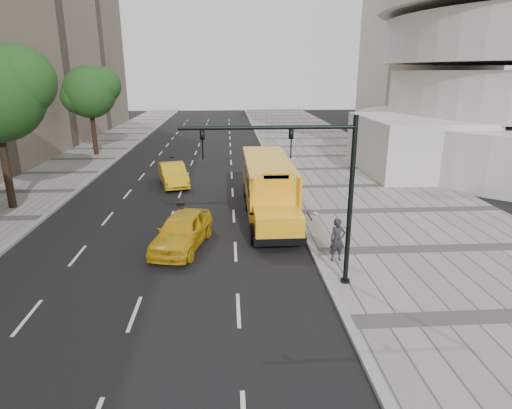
{
  "coord_description": "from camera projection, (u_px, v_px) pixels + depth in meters",
  "views": [
    {
      "loc": [
        2.26,
        -22.9,
        7.78
      ],
      "look_at": [
        3.5,
        -4.0,
        1.9
      ],
      "focal_mm": 30.0,
      "sensor_mm": 36.0,
      "label": 1
    }
  ],
  "objects": [
    {
      "name": "taxi_far",
      "position": [
        173.0,
        174.0,
        30.49
      ],
      "size": [
        2.83,
        5.05,
        1.58
      ],
      "primitive_type": "imported",
      "rotation": [
        0.0,
        0.0,
        0.26
      ],
      "color": "gold",
      "rests_on": "ground"
    },
    {
      "name": "pedestrian",
      "position": [
        337.0,
        240.0,
        17.84
      ],
      "size": [
        0.74,
        0.55,
        1.86
      ],
      "primitive_type": "imported",
      "rotation": [
        0.0,
        0.0,
        0.17
      ],
      "color": "#25242B",
      "rests_on": "sidewalk_museum"
    },
    {
      "name": "ground",
      "position": [
        189.0,
        217.0,
        23.99
      ],
      "size": [
        140.0,
        140.0,
        0.0
      ],
      "primitive_type": "plane",
      "color": "black",
      "rests_on": "ground"
    },
    {
      "name": "school_bus",
      "position": [
        268.0,
        182.0,
        24.5
      ],
      "size": [
        2.96,
        11.56,
        3.19
      ],
      "color": "#FFAC18",
      "rests_on": "ground"
    },
    {
      "name": "traffic_signal",
      "position": [
        312.0,
        182.0,
        15.0
      ],
      "size": [
        6.18,
        0.36,
        6.4
      ],
      "color": "black",
      "rests_on": "ground"
    },
    {
      "name": "curb_museum",
      "position": [
        295.0,
        213.0,
        24.34
      ],
      "size": [
        0.3,
        140.0,
        0.15
      ],
      "primitive_type": "cube",
      "color": "gray",
      "rests_on": "ground"
    },
    {
      "name": "tree_c",
      "position": [
        90.0,
        92.0,
        39.64
      ],
      "size": [
        5.38,
        4.78,
        8.39
      ],
      "color": "black",
      "rests_on": "ground"
    },
    {
      "name": "sidewalk_museum",
      "position": [
        398.0,
        211.0,
        24.72
      ],
      "size": [
        12.0,
        140.0,
        0.15
      ],
      "primitive_type": "cube",
      "color": "gray",
      "rests_on": "ground"
    },
    {
      "name": "taxi_near",
      "position": [
        182.0,
        231.0,
        19.6
      ],
      "size": [
        2.96,
        5.11,
        1.63
      ],
      "primitive_type": "imported",
      "rotation": [
        0.0,
        0.0,
        -0.23
      ],
      "color": "gold",
      "rests_on": "ground"
    },
    {
      "name": "curb_far",
      "position": [
        43.0,
        219.0,
        23.47
      ],
      "size": [
        0.3,
        140.0,
        0.15
      ],
      "primitive_type": "cube",
      "color": "gray",
      "rests_on": "ground"
    }
  ]
}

